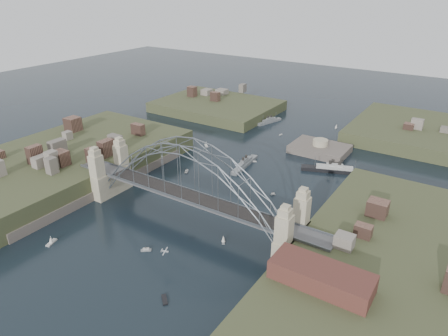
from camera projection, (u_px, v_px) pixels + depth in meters
The scene contains 26 objects.
ground at pixel (190, 221), 116.41m from camera, with size 500.00×500.00×0.00m, color black.
bridge at pixel (188, 183), 111.24m from camera, with size 84.00×13.80×24.60m.
shore_west at pixel (62, 169), 144.17m from camera, with size 50.50×90.00×12.00m.
shore_east at pixel (401, 292), 87.00m from camera, with size 50.50×90.00×12.00m.
headland_nw at pixel (217, 110), 215.68m from camera, with size 60.00×45.00×9.00m, color #3D4325.
headland_ne at pixel (438, 139), 174.60m from camera, with size 70.00×55.00×9.50m, color #3D4325.
fort_island at pixel (319, 153), 163.67m from camera, with size 22.00×16.00×9.40m.
wharf_shed at pixel (321, 276), 79.66m from camera, with size 20.00×8.00×4.00m, color #592D26.
naval_cruiser_near at pixel (245, 164), 150.82m from camera, with size 4.15×18.51×5.51m.
naval_cruiser_far at pixel (269, 121), 197.20m from camera, with size 6.31×14.68×4.98m.
ocean_liner at pixel (334, 170), 146.31m from camera, with size 23.12×11.18×5.76m.
aeroplane at pixel (164, 251), 95.57m from camera, with size 1.86×3.19×0.48m.
small_boat_a at pixel (187, 171), 146.44m from camera, with size 1.79×2.65×1.43m.
small_boat_b at pixel (273, 194), 130.66m from camera, with size 1.44×1.46×1.43m.
small_boat_c at pixel (146, 250), 103.60m from camera, with size 2.62×2.36×1.43m.
small_boat_d at pixel (337, 197), 129.28m from camera, with size 2.29×1.48×0.45m.
small_boat_e at pixel (206, 144), 169.30m from camera, with size 3.01×2.89×2.38m.
small_boat_f at pixel (254, 161), 154.82m from camera, with size 1.68×1.24×0.45m.
small_boat_g at pixel (165, 300), 87.57m from camera, with size 3.03×2.84×0.45m.
small_boat_h at pixel (281, 135), 181.68m from camera, with size 0.82×1.85×0.45m.
small_boat_i at pixel (319, 225), 113.35m from camera, with size 2.47×1.08×2.38m.
small_boat_j at pixel (51, 241), 106.46m from camera, with size 2.16×3.64×2.38m.
small_boat_k at pixel (336, 126), 189.71m from camera, with size 1.08×1.93×2.38m.
small_boat_l at pixel (144, 154), 160.01m from camera, with size 2.50×1.15×2.38m.
small_boat_m at pixel (223, 239), 106.76m from camera, with size 1.80×2.35×2.38m.
small_boat_n at pixel (393, 153), 162.81m from camera, with size 2.85×1.55×0.45m.
Camera 1 is at (62.76, -77.47, 62.81)m, focal length 32.47 mm.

